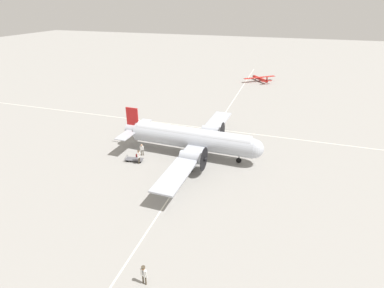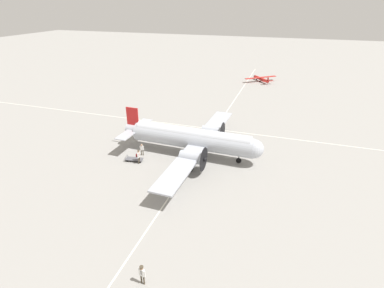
{
  "view_description": "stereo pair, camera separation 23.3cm",
  "coord_description": "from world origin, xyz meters",
  "views": [
    {
      "loc": [
        -34.72,
        -11.25,
        19.29
      ],
      "look_at": [
        0.0,
        0.0,
        1.67
      ],
      "focal_mm": 28.0,
      "sensor_mm": 36.0,
      "label": 1
    },
    {
      "loc": [
        -34.64,
        -11.47,
        19.29
      ],
      "look_at": [
        0.0,
        0.0,
        1.67
      ],
      "focal_mm": 28.0,
      "sensor_mm": 36.0,
      "label": 2
    }
  ],
  "objects": [
    {
      "name": "apron_line_eastwest",
      "position": [
        0.0,
        -0.72,
        0.0
      ],
      "size": [
        120.0,
        0.16,
        0.01
      ],
      "color": "silver",
      "rests_on": "ground_plane"
    },
    {
      "name": "airliner_main",
      "position": [
        -0.01,
        -0.41,
        2.52
      ],
      "size": [
        25.21,
        19.54,
        5.79
      ],
      "rotation": [
        0.0,
        0.0,
        4.68
      ],
      "color": "#ADB2BC",
      "rests_on": "ground_plane"
    },
    {
      "name": "apron_line_northsouth",
      "position": [
        9.81,
        0.0,
        0.0
      ],
      "size": [
        0.16,
        120.0,
        0.01
      ],
      "color": "silver",
      "rests_on": "ground_plane"
    },
    {
      "name": "baggage_cart",
      "position": [
        -4.02,
        6.75,
        0.28
      ],
      "size": [
        1.31,
        2.42,
        0.56
      ],
      "rotation": [
        0.0,
        0.0,
        4.85
      ],
      "color": "#56565B",
      "rests_on": "ground_plane"
    },
    {
      "name": "passenger_boarding",
      "position": [
        -2.22,
        6.46,
        1.04
      ],
      "size": [
        0.3,
        0.56,
        1.7
      ],
      "rotation": [
        0.0,
        0.0,
        5.03
      ],
      "color": "#473D2D",
      "rests_on": "ground_plane"
    },
    {
      "name": "crew_foreground",
      "position": [
        -20.86,
        -3.01,
        1.11
      ],
      "size": [
        0.34,
        0.59,
        1.76
      ],
      "rotation": [
        0.0,
        0.0,
        1.38
      ],
      "color": "#473D2D",
      "rests_on": "ground_plane"
    },
    {
      "name": "light_aircraft_distant",
      "position": [
        44.67,
        -4.14,
        0.77
      ],
      "size": [
        6.9,
        7.63,
        1.79
      ],
      "rotation": [
        0.0,
        0.0,
        0.68
      ],
      "color": "#B2231E",
      "rests_on": "ground_plane"
    },
    {
      "name": "ground_plane",
      "position": [
        0.0,
        0.0,
        0.0
      ],
      "size": [
        300.0,
        300.0,
        0.0
      ],
      "primitive_type": "plane",
      "color": "gray"
    },
    {
      "name": "suitcase_near_door",
      "position": [
        -3.18,
        6.77,
        0.3
      ],
      "size": [
        0.35,
        0.17,
        0.63
      ],
      "color": "maroon",
      "rests_on": "ground_plane"
    },
    {
      "name": "ramp_agent",
      "position": [
        -4.36,
        5.82,
        1.18
      ],
      "size": [
        0.64,
        0.31,
        1.87
      ],
      "rotation": [
        0.0,
        0.0,
        3.15
      ],
      "color": "#473D2D",
      "rests_on": "ground_plane"
    }
  ]
}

